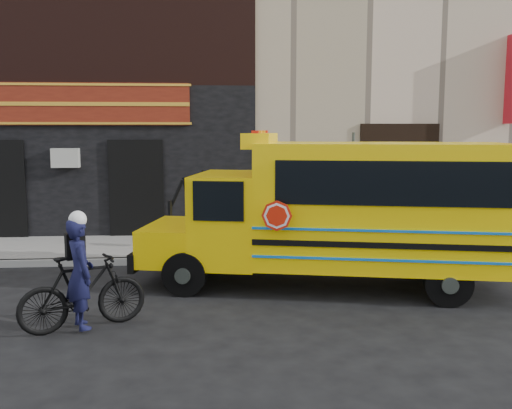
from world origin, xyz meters
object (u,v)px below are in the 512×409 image
object	(u,v)px
school_bus	(343,209)
bicycle	(83,292)
cyclist	(80,277)
sign_pole	(353,190)

from	to	relation	value
school_bus	bicycle	world-z (taller)	school_bus
school_bus	cyclist	bearing A→B (deg)	-155.34
bicycle	cyclist	world-z (taller)	cyclist
school_bus	sign_pole	world-z (taller)	sign_pole
school_bus	sign_pole	size ratio (longest dim) A/B	2.46
sign_pole	bicycle	size ratio (longest dim) A/B	1.54
sign_pole	cyclist	distance (m)	6.72
school_bus	bicycle	distance (m)	4.92
school_bus	cyclist	size ratio (longest dim) A/B	4.36
sign_pole	cyclist	size ratio (longest dim) A/B	1.77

